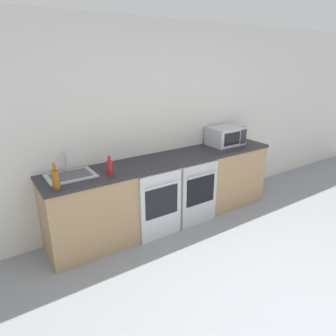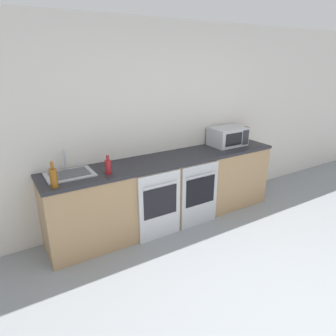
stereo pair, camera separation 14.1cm
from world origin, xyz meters
name	(u,v)px [view 1 (the left image)]	position (x,y,z in m)	size (l,w,h in m)	color
ground_plane	(313,329)	(0.00, 0.00, 0.00)	(16.00, 16.00, 0.00)	gray
wall_back	(155,124)	(0.00, 2.50, 1.30)	(10.00, 0.06, 2.60)	silver
counter_back	(168,190)	(0.00, 2.18, 0.46)	(3.23, 0.61, 0.92)	tan
oven_left	(161,206)	(-0.31, 1.87, 0.44)	(0.57, 0.06, 0.86)	silver
oven_right	(200,194)	(0.29, 1.87, 0.44)	(0.57, 0.06, 0.86)	#B7BABF
microwave	(226,136)	(1.08, 2.25, 1.05)	(0.51, 0.37, 0.27)	#B7BABF
bottle_red	(110,167)	(-0.87, 2.05, 1.00)	(0.08, 0.08, 0.22)	maroon
bottle_amber	(56,179)	(-1.46, 1.96, 1.02)	(0.07, 0.07, 0.27)	#8C5114
kettle	(242,134)	(1.46, 2.28, 1.03)	(0.14, 0.14, 0.23)	#B2332D
sink	(70,175)	(-1.25, 2.24, 0.93)	(0.51, 0.38, 0.25)	#A8AAAF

